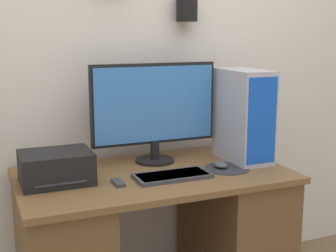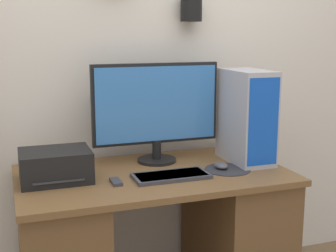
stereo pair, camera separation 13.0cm
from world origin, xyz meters
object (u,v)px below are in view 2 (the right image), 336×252
at_px(remote_control, 116,182).
at_px(mouse, 221,166).
at_px(monitor, 156,108).
at_px(printer, 55,166).
at_px(keyboard, 171,176).
at_px(computer_tower, 247,116).

bearing_deg(remote_control, mouse, 4.51).
height_order(monitor, remote_control, monitor).
height_order(monitor, printer, monitor).
relative_size(keyboard, mouse, 4.11).
xyz_separation_m(monitor, computer_tower, (0.45, -0.15, -0.05)).
relative_size(monitor, keyboard, 1.89).
height_order(keyboard, printer, printer).
bearing_deg(remote_control, printer, 152.30).
xyz_separation_m(keyboard, computer_tower, (0.48, 0.14, 0.23)).
bearing_deg(monitor, keyboard, -94.65).
bearing_deg(monitor, mouse, -43.64).
bearing_deg(mouse, remote_control, -175.49).
distance_m(computer_tower, printer, 1.01).
bearing_deg(printer, computer_tower, 0.32).
relative_size(keyboard, printer, 1.13).
bearing_deg(computer_tower, mouse, -153.23).
bearing_deg(mouse, keyboard, -170.56).
relative_size(monitor, computer_tower, 1.40).
xyz_separation_m(keyboard, remote_control, (-0.27, 0.00, -0.00)).
bearing_deg(remote_control, monitor, 45.20).
distance_m(keyboard, printer, 0.54).
bearing_deg(keyboard, mouse, 9.44).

